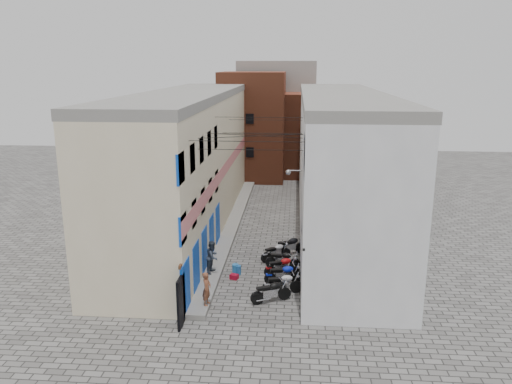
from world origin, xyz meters
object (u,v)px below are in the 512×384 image
(motorcycle_a, at_px, (271,291))
(red_crate, at_px, (234,277))
(person_b, at_px, (213,257))
(motorcycle_b, at_px, (283,282))
(motorcycle_e, at_px, (283,259))
(person_a, at_px, (207,289))
(motorcycle_d, at_px, (282,265))
(water_jug_near, at_px, (238,270))
(motorcycle_g, at_px, (290,245))
(motorcycle_f, at_px, (276,251))
(motorcycle_c, at_px, (284,273))
(water_jug_far, at_px, (235,269))

(motorcycle_a, distance_m, red_crate, 3.16)
(person_b, bearing_deg, motorcycle_b, -99.53)
(motorcycle_e, bearing_deg, red_crate, -52.77)
(person_a, relative_size, person_b, 0.91)
(person_b, bearing_deg, motorcycle_d, -68.39)
(motorcycle_a, relative_size, red_crate, 4.92)
(motorcycle_a, bearing_deg, water_jug_near, -172.53)
(motorcycle_d, distance_m, motorcycle_g, 2.96)
(motorcycle_f, xyz_separation_m, person_b, (-3.16, -2.45, 0.54))
(motorcycle_c, xyz_separation_m, person_a, (-3.35, -3.00, 0.45))
(motorcycle_b, relative_size, red_crate, 4.88)
(motorcycle_c, relative_size, person_b, 1.16)
(motorcycle_a, height_order, motorcycle_f, motorcycle_a)
(motorcycle_b, height_order, water_jug_far, motorcycle_b)
(person_a, bearing_deg, motorcycle_d, -28.30)
(water_jug_far, height_order, red_crate, water_jug_far)
(motorcycle_e, relative_size, person_a, 1.24)
(motorcycle_b, xyz_separation_m, motorcycle_e, (-0.07, 3.03, -0.02))
(motorcycle_d, relative_size, motorcycle_g, 0.93)
(motorcycle_a, xyz_separation_m, person_b, (-3.15, 2.62, 0.52))
(person_a, relative_size, water_jug_far, 2.91)
(motorcycle_b, distance_m, person_b, 4.05)
(motorcycle_c, bearing_deg, motorcycle_g, 164.58)
(motorcycle_c, distance_m, red_crate, 2.61)
(motorcycle_e, bearing_deg, water_jug_near, -62.91)
(motorcycle_f, distance_m, red_crate, 3.38)
(water_jug_near, bearing_deg, red_crate, -102.60)
(motorcycle_g, bearing_deg, motorcycle_f, -70.60)
(motorcycle_a, distance_m, water_jug_far, 3.70)
(motorcycle_f, bearing_deg, motorcycle_a, -35.18)
(motorcycle_b, bearing_deg, water_jug_near, -142.37)
(motorcycle_b, xyz_separation_m, person_a, (-3.33, -1.91, 0.45))
(person_b, distance_m, water_jug_far, 1.46)
(water_jug_near, bearing_deg, motorcycle_a, -58.10)
(motorcycle_a, relative_size, water_jug_far, 3.75)
(red_crate, bearing_deg, person_b, 169.11)
(water_jug_near, height_order, water_jug_far, water_jug_far)
(motorcycle_a, height_order, water_jug_far, motorcycle_a)
(motorcycle_b, height_order, motorcycle_c, motorcycle_c)
(motorcycle_a, height_order, motorcycle_e, motorcycle_a)
(motorcycle_a, xyz_separation_m, motorcycle_e, (0.44, 3.98, -0.02))
(motorcycle_c, xyz_separation_m, red_crate, (-2.54, 0.36, -0.44))
(red_crate, bearing_deg, motorcycle_e, 32.66)
(motorcycle_g, distance_m, water_jug_near, 3.99)
(motorcycle_g, bearing_deg, water_jug_far, -74.34)
(person_b, xyz_separation_m, water_jug_far, (1.11, 0.46, -0.83))
(red_crate, bearing_deg, motorcycle_d, 14.52)
(motorcycle_e, bearing_deg, motorcycle_f, -154.16)
(motorcycle_c, relative_size, motorcycle_f, 1.03)
(motorcycle_c, bearing_deg, red_crate, -109.77)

